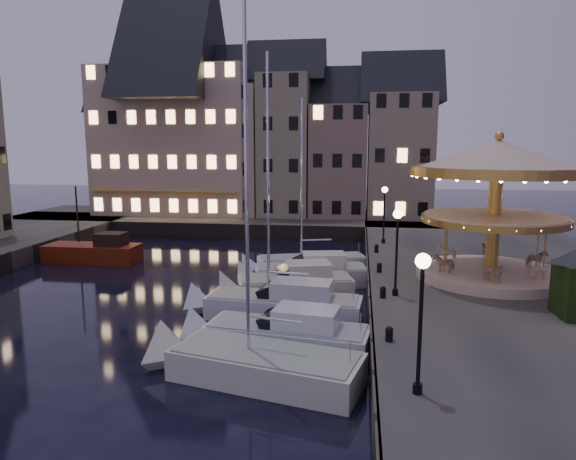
# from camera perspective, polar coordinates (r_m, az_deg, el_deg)

# --- Properties ---
(ground) EXTENTS (160.00, 160.00, 0.00)m
(ground) POSITION_cam_1_polar(r_m,az_deg,el_deg) (25.41, -4.83, -10.03)
(ground) COLOR black
(ground) RESTS_ON ground
(quay_east) EXTENTS (16.00, 56.00, 1.30)m
(quay_east) POSITION_cam_1_polar(r_m,az_deg,el_deg) (31.55, 23.65, -5.70)
(quay_east) COLOR #474442
(quay_east) RESTS_ON ground
(quay_north) EXTENTS (44.00, 12.00, 1.30)m
(quay_north) POSITION_cam_1_polar(r_m,az_deg,el_deg) (53.64, -6.56, 0.98)
(quay_north) COLOR #474442
(quay_north) RESTS_ON ground
(quaywall_e) EXTENTS (0.15, 44.00, 1.30)m
(quaywall_e) POSITION_cam_1_polar(r_m,az_deg,el_deg) (30.37, 8.89, -5.58)
(quaywall_e) COLOR #47423A
(quaywall_e) RESTS_ON ground
(quaywall_n) EXTENTS (48.00, 0.15, 1.30)m
(quaywall_n) POSITION_cam_1_polar(r_m,az_deg,el_deg) (47.40, -6.03, -0.12)
(quaywall_n) COLOR #47423A
(quaywall_n) RESTS_ON ground
(streetlamp_a) EXTENTS (0.44, 0.44, 4.17)m
(streetlamp_a) POSITION_cam_1_polar(r_m,az_deg,el_deg) (15.12, 14.58, -7.91)
(streetlamp_a) COLOR black
(streetlamp_a) RESTS_ON quay_east
(streetlamp_b) EXTENTS (0.44, 0.44, 4.17)m
(streetlamp_b) POSITION_cam_1_polar(r_m,az_deg,el_deg) (24.81, 12.02, -1.07)
(streetlamp_b) COLOR black
(streetlamp_b) RESTS_ON quay_east
(streetlamp_c) EXTENTS (0.44, 0.44, 4.17)m
(streetlamp_c) POSITION_cam_1_polar(r_m,az_deg,el_deg) (38.14, 10.65, 2.58)
(streetlamp_c) COLOR black
(streetlamp_c) RESTS_ON quay_east
(bollard_a) EXTENTS (0.30, 0.30, 0.57)m
(bollard_a) POSITION_cam_1_polar(r_m,az_deg,el_deg) (19.61, 11.19, -11.18)
(bollard_a) COLOR black
(bollard_a) RESTS_ON quay_east
(bollard_b) EXTENTS (0.30, 0.30, 0.57)m
(bollard_b) POSITION_cam_1_polar(r_m,az_deg,el_deg) (24.83, 10.51, -6.74)
(bollard_b) COLOR black
(bollard_b) RESTS_ON quay_east
(bollard_c) EXTENTS (0.30, 0.30, 0.57)m
(bollard_c) POSITION_cam_1_polar(r_m,az_deg,el_deg) (29.67, 10.11, -4.07)
(bollard_c) COLOR black
(bollard_c) RESTS_ON quay_east
(bollard_d) EXTENTS (0.30, 0.30, 0.57)m
(bollard_d) POSITION_cam_1_polar(r_m,az_deg,el_deg) (35.04, 9.81, -1.99)
(bollard_d) COLOR black
(bollard_d) RESTS_ON quay_east
(townhouse_na) EXTENTS (5.50, 8.00, 12.80)m
(townhouse_na) POSITION_cam_1_polar(r_m,az_deg,el_deg) (58.88, -17.21, 8.33)
(townhouse_na) COLOR gray
(townhouse_na) RESTS_ON quay_north
(townhouse_nb) EXTENTS (6.16, 8.00, 13.80)m
(townhouse_nb) POSITION_cam_1_polar(r_m,az_deg,el_deg) (56.79, -12.18, 9.02)
(townhouse_nb) COLOR gray
(townhouse_nb) RESTS_ON quay_north
(townhouse_nc) EXTENTS (6.82, 8.00, 14.80)m
(townhouse_nc) POSITION_cam_1_polar(r_m,az_deg,el_deg) (55.01, -6.19, 9.69)
(townhouse_nc) COLOR tan
(townhouse_nc) RESTS_ON quay_north
(townhouse_nd) EXTENTS (5.50, 8.00, 15.80)m
(townhouse_nd) POSITION_cam_1_polar(r_m,az_deg,el_deg) (53.90, -0.16, 10.28)
(townhouse_nd) COLOR gray
(townhouse_nd) RESTS_ON quay_north
(townhouse_ne) EXTENTS (6.16, 8.00, 12.80)m
(townhouse_ne) POSITION_cam_1_polar(r_m,az_deg,el_deg) (53.40, 5.70, 8.64)
(townhouse_ne) COLOR gray
(townhouse_ne) RESTS_ON quay_north
(townhouse_nf) EXTENTS (6.82, 8.00, 13.80)m
(townhouse_nf) POSITION_cam_1_polar(r_m,az_deg,el_deg) (53.48, 12.28, 9.01)
(townhouse_nf) COLOR gray
(townhouse_nf) RESTS_ON quay_north
(hotel_corner) EXTENTS (17.60, 9.00, 16.80)m
(hotel_corner) POSITION_cam_1_polar(r_m,az_deg,el_deg) (56.78, -12.19, 10.54)
(hotel_corner) COLOR #CEB195
(hotel_corner) RESTS_ON quay_north
(motorboat_a) EXTENTS (8.01, 4.30, 13.30)m
(motorboat_a) POSITION_cam_1_polar(r_m,az_deg,el_deg) (19.35, -4.08, -14.72)
(motorboat_a) COLOR beige
(motorboat_a) RESTS_ON ground
(motorboat_b) EXTENTS (7.82, 3.22, 2.15)m
(motorboat_b) POSITION_cam_1_polar(r_m,az_deg,el_deg) (21.67, -1.14, -11.69)
(motorboat_b) COLOR silver
(motorboat_b) RESTS_ON ground
(motorboat_c) EXTENTS (8.67, 2.83, 11.48)m
(motorboat_c) POSITION_cam_1_polar(r_m,az_deg,el_deg) (25.54, -1.37, -8.29)
(motorboat_c) COLOR silver
(motorboat_c) RESTS_ON ground
(motorboat_d) EXTENTS (7.47, 4.13, 2.15)m
(motorboat_d) POSITION_cam_1_polar(r_m,az_deg,el_deg) (28.97, -0.03, -6.22)
(motorboat_d) COLOR beige
(motorboat_d) RESTS_ON ground
(motorboat_e) EXTENTS (7.87, 3.53, 2.15)m
(motorboat_e) POSITION_cam_1_polar(r_m,az_deg,el_deg) (31.50, 1.78, -4.94)
(motorboat_e) COLOR silver
(motorboat_e) RESTS_ON ground
(motorboat_f) EXTENTS (8.19, 4.30, 10.94)m
(motorboat_f) POSITION_cam_1_polar(r_m,az_deg,el_deg) (34.23, 1.72, -3.97)
(motorboat_f) COLOR silver
(motorboat_f) RESTS_ON ground
(red_fishing_boat) EXTENTS (6.78, 2.36, 5.73)m
(red_fishing_boat) POSITION_cam_1_polar(r_m,az_deg,el_deg) (40.00, -20.68, -2.39)
(red_fishing_boat) COLOR #661D0A
(red_fishing_boat) RESTS_ON ground
(carousel) EXTENTS (8.97, 8.97, 7.85)m
(carousel) POSITION_cam_1_polar(r_m,az_deg,el_deg) (29.18, 22.16, 4.84)
(carousel) COLOR beige
(carousel) RESTS_ON quay_east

